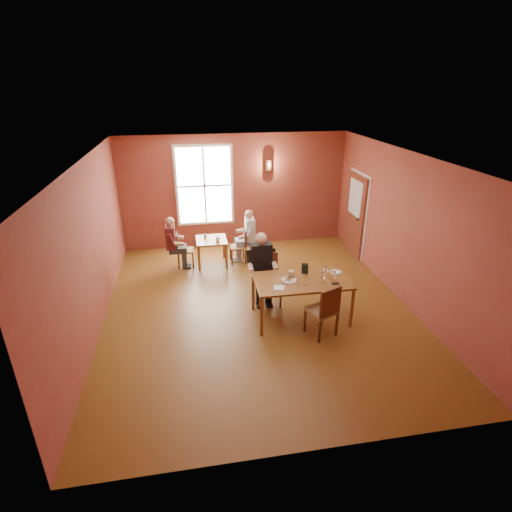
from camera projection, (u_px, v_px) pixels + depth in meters
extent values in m
cube|color=brown|center=(258.00, 307.00, 8.12)|extent=(6.00, 7.00, 0.01)
cube|color=brown|center=(235.00, 191.00, 10.66)|extent=(6.00, 0.04, 3.00)
cube|color=brown|center=(314.00, 353.00, 4.36)|extent=(6.00, 0.04, 3.00)
cube|color=brown|center=(91.00, 249.00, 7.04)|extent=(0.04, 7.00, 3.00)
cube|color=brown|center=(405.00, 229.00, 7.99)|extent=(0.04, 7.00, 3.00)
cube|color=white|center=(258.00, 158.00, 6.90)|extent=(6.00, 7.00, 0.04)
cube|color=white|center=(204.00, 186.00, 10.41)|extent=(1.36, 0.10, 1.96)
cube|color=maroon|center=(355.00, 215.00, 10.23)|extent=(0.12, 1.04, 2.10)
cylinder|color=brown|center=(269.00, 165.00, 10.43)|extent=(0.16, 0.16, 0.28)
cylinder|color=silver|center=(289.00, 280.00, 7.39)|extent=(0.35, 0.35, 0.04)
cube|color=tan|center=(291.00, 275.00, 7.46)|extent=(0.10, 0.10, 0.13)
cube|color=black|center=(305.00, 269.00, 7.62)|extent=(0.14, 0.10, 0.21)
cube|color=silver|center=(302.00, 287.00, 7.18)|extent=(0.22, 0.10, 0.00)
cube|color=white|center=(279.00, 288.00, 7.14)|extent=(0.22, 0.22, 0.01)
cylinder|color=white|center=(336.00, 272.00, 7.70)|extent=(0.25, 0.25, 0.02)
cube|color=black|center=(336.00, 284.00, 7.27)|extent=(0.14, 0.05, 0.02)
imported|color=silver|center=(218.00, 239.00, 9.66)|extent=(0.15, 0.15, 0.09)
imported|color=silver|center=(205.00, 236.00, 9.88)|extent=(0.11, 0.11, 0.09)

